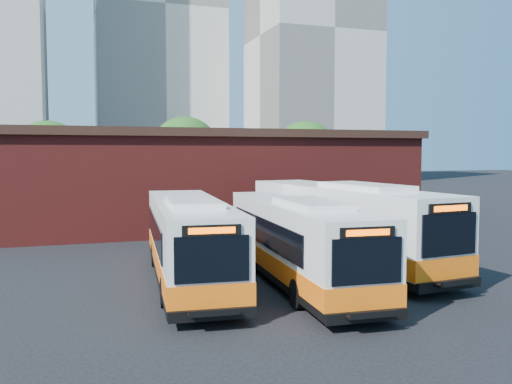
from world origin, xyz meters
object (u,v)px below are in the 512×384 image
object	(u,v)px
bus_midwest	(189,243)
transit_worker	(356,291)
bus_east	(343,227)
bus_mideast	(298,244)

from	to	relation	value
bus_midwest	transit_worker	bearing A→B (deg)	-54.22
bus_midwest	transit_worker	size ratio (longest dim) A/B	7.12
transit_worker	bus_east	bearing A→B (deg)	-24.14
bus_east	transit_worker	xyz separation A→B (m)	(-3.45, -7.51, -0.80)
bus_midwest	transit_worker	xyz separation A→B (m)	(3.76, -6.31, -0.64)
bus_east	transit_worker	distance (m)	8.31
bus_east	transit_worker	size ratio (longest dim) A/B	7.85
bus_midwest	bus_east	distance (m)	7.32
bus_mideast	bus_east	bearing A→B (deg)	43.10
bus_east	transit_worker	world-z (taller)	bus_east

